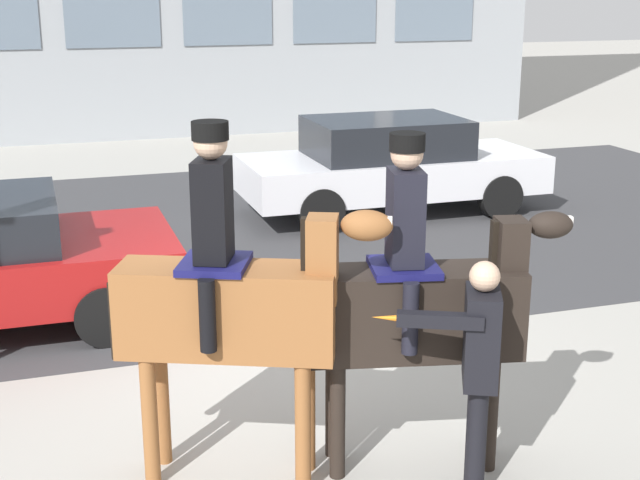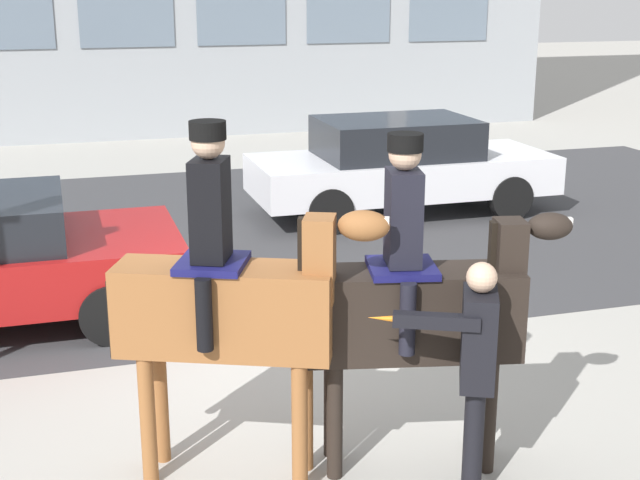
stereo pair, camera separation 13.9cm
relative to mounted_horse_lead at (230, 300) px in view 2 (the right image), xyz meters
The scene contains 6 objects.
ground_plane 2.23m from the mounted_horse_lead, 67.83° to the left, with size 80.00×80.00×0.00m, color #9E9B93.
road_surface 6.58m from the mounted_horse_lead, 83.98° to the left, with size 20.04×8.50×0.01m.
mounted_horse_lead is the anchor object (origin of this frame).
mounted_horse_companion 1.30m from the mounted_horse_lead, ahead, with size 1.92×0.76×2.43m.
pedestrian_bystander 1.68m from the mounted_horse_lead, 25.61° to the right, with size 0.91×0.46×1.67m.
street_car_far_lane 7.77m from the mounted_horse_lead, 59.64° to the left, with size 4.51×1.85×1.44m.
Camera 2 is at (-1.73, -7.23, 3.38)m, focal length 50.00 mm.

